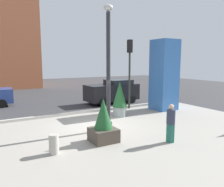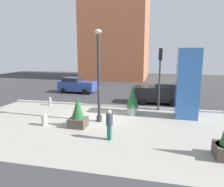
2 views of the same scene
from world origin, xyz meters
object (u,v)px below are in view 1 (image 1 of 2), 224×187
(art_pillar_blue, at_px, (164,75))
(potted_plant_near_left, at_px, (120,98))
(traffic_light_far_side, at_px, (130,63))
(lamp_post, at_px, (108,71))
(potted_plant_curbside, at_px, (103,123))
(pedestrian_crossing, at_px, (171,121))
(car_passing_lane, at_px, (112,91))
(concrete_bollard, at_px, (54,144))

(art_pillar_blue, relative_size, potted_plant_near_left, 2.23)
(traffic_light_far_side, bearing_deg, art_pillar_blue, -37.65)
(lamp_post, relative_size, art_pillar_blue, 1.23)
(potted_plant_near_left, bearing_deg, art_pillar_blue, 3.42)
(lamp_post, bearing_deg, art_pillar_blue, 21.76)
(potted_plant_curbside, relative_size, pedestrian_crossing, 1.13)
(car_passing_lane, bearing_deg, lamp_post, -121.74)
(potted_plant_curbside, xyz_separation_m, pedestrian_crossing, (2.38, -1.51, 0.11))
(lamp_post, distance_m, traffic_light_far_side, 5.41)
(lamp_post, xyz_separation_m, traffic_light_far_side, (3.84, 3.79, 0.36))
(art_pillar_blue, bearing_deg, car_passing_lane, 116.05)
(concrete_bollard, bearing_deg, potted_plant_curbside, 6.29)
(traffic_light_far_side, bearing_deg, lamp_post, -135.40)
(potted_plant_near_left, distance_m, pedestrian_crossing, 4.94)
(concrete_bollard, relative_size, car_passing_lane, 0.17)
(potted_plant_near_left, xyz_separation_m, car_passing_lane, (1.90, 4.15, -0.16))
(potted_plant_near_left, bearing_deg, pedestrian_crossing, -96.46)
(potted_plant_near_left, height_order, potted_plant_curbside, potted_plant_near_left)
(traffic_light_far_side, xyz_separation_m, pedestrian_crossing, (-2.45, -6.62, -2.37))
(traffic_light_far_side, relative_size, car_passing_lane, 1.12)
(concrete_bollard, bearing_deg, art_pillar_blue, 23.35)
(car_passing_lane, bearing_deg, potted_plant_curbside, -122.66)
(car_passing_lane, bearing_deg, potted_plant_near_left, -114.57)
(potted_plant_curbside, relative_size, concrete_bollard, 2.48)
(potted_plant_curbside, relative_size, car_passing_lane, 0.42)
(art_pillar_blue, distance_m, pedestrian_crossing, 6.91)
(car_passing_lane, bearing_deg, pedestrian_crossing, -105.16)
(concrete_bollard, xyz_separation_m, traffic_light_far_side, (7.02, 5.35, 2.91))
(traffic_light_far_side, distance_m, car_passing_lane, 3.36)
(potted_plant_near_left, distance_m, traffic_light_far_side, 3.33)
(potted_plant_near_left, height_order, car_passing_lane, potted_plant_near_left)
(art_pillar_blue, relative_size, potted_plant_curbside, 2.63)
(potted_plant_near_left, relative_size, potted_plant_curbside, 1.18)
(lamp_post, distance_m, potted_plant_near_left, 3.37)
(traffic_light_far_side, bearing_deg, potted_plant_curbside, -133.39)
(potted_plant_curbside, bearing_deg, lamp_post, 53.21)
(potted_plant_near_left, height_order, pedestrian_crossing, potted_plant_near_left)
(traffic_light_far_side, height_order, car_passing_lane, traffic_light_far_side)
(art_pillar_blue, relative_size, concrete_bollard, 6.52)
(concrete_bollard, distance_m, pedestrian_crossing, 4.78)
(lamp_post, height_order, pedestrian_crossing, lamp_post)
(pedestrian_crossing, bearing_deg, art_pillar_blue, 49.55)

